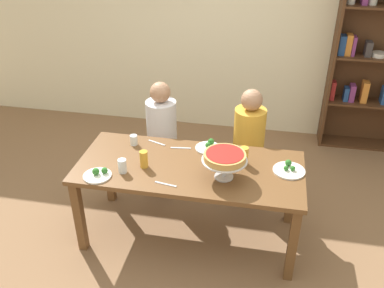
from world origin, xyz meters
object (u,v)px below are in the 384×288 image
Objects in this scene: bookshelf at (383,54)px; salad_plate_near_diner at (209,146)px; diner_far_left at (162,143)px; salad_plate_far_diner at (98,174)px; dining_table at (190,174)px; beer_glass_amber_short at (144,159)px; cutlery_knife_near at (157,143)px; diner_far_right at (248,152)px; water_glass_clear_near at (122,166)px; deep_dish_pizza_stand at (225,158)px; cutlery_fork_far at (181,148)px; salad_plate_spare at (289,169)px; cutlery_fork_near at (166,184)px; water_glass_clear_far at (134,140)px; beer_glass_amber_tall at (244,156)px.

bookshelf reaches higher than salad_plate_near_diner.
salad_plate_far_diner is at bearing -14.07° from diner_far_left.
dining_table is 0.86m from diner_far_left.
beer_glass_amber_short is 0.40m from cutlery_knife_near.
diner_far_right reaches higher than water_glass_clear_near.
dining_table is 0.49m from cutlery_knife_near.
deep_dish_pizza_stand is 0.67m from beer_glass_amber_short.
salad_plate_far_diner is 0.38m from beer_glass_amber_short.
cutlery_fork_far is (-0.57, -0.46, 0.25)m from diner_far_right.
diner_far_left is 1.42m from salad_plate_spare.
cutlery_fork_near is at bearing 131.84° from cutlery_knife_near.
water_glass_clear_near is 0.40m from cutlery_fork_near.
water_glass_clear_far is 0.51× the size of cutlery_fork_near.
salad_plate_near_diner reaches higher than cutlery_knife_near.
cutlery_fork_far is (-0.43, 0.37, -0.18)m from deep_dish_pizza_stand.
bookshelf reaches higher than water_glass_clear_far.
diner_far_left is at bearing 120.58° from dining_table.
deep_dish_pizza_stand is at bearing -22.59° from water_glass_clear_far.
dining_table is at bearing -131.50° from bookshelf.
cutlery_knife_near is (-0.80, -0.41, 0.25)m from diner_far_right.
dining_table is 0.42m from deep_dish_pizza_stand.
dining_table is 7.20× the size of salad_plate_spare.
diner_far_left reaches higher than beer_glass_amber_tall.
salad_plate_far_diner reaches higher than cutlery_fork_far.
beer_glass_amber_tall is at bearing 18.16° from water_glass_clear_near.
beer_glass_amber_tall is at bearing 19.75° from salad_plate_far_diner.
diner_far_right is at bearing -132.33° from cutlery_knife_near.
diner_far_right is 6.39× the size of cutlery_fork_near.
cutlery_knife_near is (0.15, 0.50, -0.06)m from water_glass_clear_near.
bookshelf reaches higher than cutlery_knife_near.
salad_plate_near_diner is 0.47m from cutlery_knife_near.
beer_glass_amber_short is (-0.36, -0.08, 0.16)m from dining_table.
salad_plate_spare is at bearing 62.27° from diner_far_left.
salad_plate_near_diner is 1.24× the size of cutlery_knife_near.
bookshelf is 15.15× the size of beer_glass_amber_short.
salad_plate_far_diner is 1.19m from beer_glass_amber_tall.
cutlery_fork_near is at bearing -156.93° from deep_dish_pizza_stand.
water_glass_clear_near is at bearing 42.94° from cutlery_fork_far.
bookshelf is at bearing 43.01° from salad_plate_far_diner.
water_glass_clear_near reaches higher than salad_plate_near_diner.
salad_plate_near_diner is at bearing 114.38° from deep_dish_pizza_stand.
deep_dish_pizza_stand is at bearing -9.57° from diner_far_right.
cutlery_knife_near is at bearing 73.76° from water_glass_clear_near.
bookshelf is at bearing 54.58° from beer_glass_amber_tall.
bookshelf is 12.29× the size of cutlery_fork_near.
salad_plate_spare is at bearing 13.82° from salad_plate_far_diner.
water_glass_clear_near is (-0.08, -0.92, 0.31)m from diner_far_left.
water_glass_clear_far reaches higher than dining_table.
dining_table is at bearing 76.01° from cutlery_fork_near.
bookshelf is 8.54× the size of salad_plate_spare.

